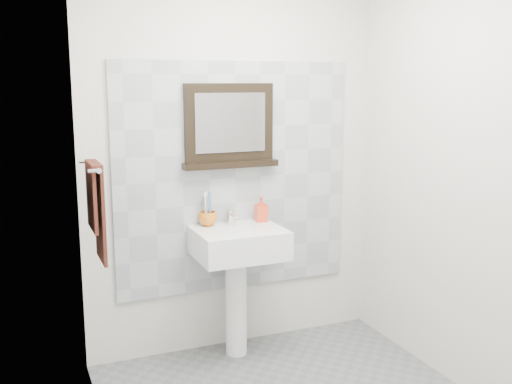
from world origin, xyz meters
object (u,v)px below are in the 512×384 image
pedestal_sink (238,257)px  soap_dispenser (261,209)px  hand_towel (96,204)px  toothbrush_cup (208,219)px  framed_mirror (229,128)px

pedestal_sink → soap_dispenser: size_ratio=5.85×
pedestal_sink → hand_towel: hand_towel is taller
soap_dispenser → hand_towel: size_ratio=0.30×
hand_towel → toothbrush_cup: bearing=21.2°
soap_dispenser → hand_towel: bearing=-162.0°
toothbrush_cup → framed_mirror: (0.17, 0.04, 0.57)m
hand_towel → soap_dispenser: bearing=13.6°
soap_dispenser → framed_mirror: size_ratio=0.26×
soap_dispenser → hand_towel: hand_towel is taller
toothbrush_cup → hand_towel: 0.81m
pedestal_sink → hand_towel: bearing=-171.0°
soap_dispenser → framed_mirror: 0.57m
framed_mirror → toothbrush_cup: bearing=-165.5°
toothbrush_cup → soap_dispenser: soap_dispenser is taller
pedestal_sink → hand_towel: 0.99m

